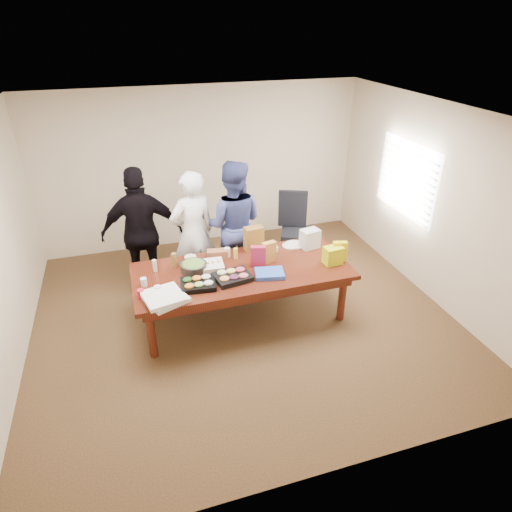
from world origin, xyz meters
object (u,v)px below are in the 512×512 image
object	(u,v)px
person_center	(193,233)
sheet_cake	(208,266)
salad_bowl	(194,267)
office_chair	(297,231)
conference_table	(243,293)
person_right	(233,224)

from	to	relation	value
person_center	sheet_cake	bearing A→B (deg)	77.74
person_center	salad_bowl	distance (m)	0.77
office_chair	person_center	distance (m)	1.80
conference_table	office_chair	size ratio (longest dim) A/B	2.50
sheet_cake	person_right	bearing A→B (deg)	59.50
conference_table	person_center	xyz separation A→B (m)	(-0.47, 0.90, 0.54)
salad_bowl	office_chair	bearing A→B (deg)	30.19
person_center	sheet_cake	distance (m)	0.75
person_right	sheet_cake	world-z (taller)	person_right
person_center	salad_bowl	xyz separation A→B (m)	(-0.14, -0.75, -0.11)
conference_table	office_chair	distance (m)	1.78
sheet_cake	salad_bowl	world-z (taller)	salad_bowl
conference_table	salad_bowl	xyz separation A→B (m)	(-0.61, 0.15, 0.43)
conference_table	sheet_cake	size ratio (longest dim) A/B	6.89
sheet_cake	salad_bowl	size ratio (longest dim) A/B	1.19
person_center	salad_bowl	bearing A→B (deg)	63.74
person_right	salad_bowl	xyz separation A→B (m)	(-0.74, -0.81, -0.15)
salad_bowl	person_center	bearing A→B (deg)	79.61
office_chair	sheet_cake	world-z (taller)	office_chair
person_center	sheet_cake	xyz separation A→B (m)	(0.05, -0.74, -0.13)
office_chair	person_center	size ratio (longest dim) A/B	0.61
office_chair	salad_bowl	size ratio (longest dim) A/B	3.28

